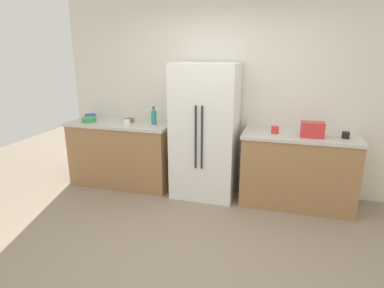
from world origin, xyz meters
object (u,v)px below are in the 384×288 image
(bowl_a, at_px, (129,120))
(cup_a, at_px, (346,135))
(cup_b, at_px, (127,123))
(bottle_a, at_px, (154,117))
(bowl_c, at_px, (89,120))
(cup_c, at_px, (275,130))
(refrigerator, at_px, (205,131))
(toaster, at_px, (312,130))
(bowl_b, at_px, (90,116))

(bowl_a, bearing_deg, cup_a, -1.97)
(cup_b, distance_m, bowl_a, 0.23)
(bottle_a, bearing_deg, bowl_c, -172.89)
(cup_a, bearing_deg, cup_c, 179.49)
(cup_b, relative_size, cup_c, 1.01)
(bowl_a, relative_size, bowl_c, 0.74)
(refrigerator, distance_m, cup_b, 1.09)
(cup_b, bearing_deg, bowl_c, 173.62)
(refrigerator, relative_size, cup_a, 20.18)
(refrigerator, height_order, cup_c, refrigerator)
(toaster, height_order, bowl_b, toaster)
(refrigerator, height_order, toaster, refrigerator)
(cup_c, xyz_separation_m, bowl_b, (-2.74, 0.16, -0.01))
(bowl_a, height_order, bowl_b, bowl_b)
(bowl_b, bearing_deg, cup_c, -3.25)
(cup_b, bearing_deg, bottle_a, 30.36)
(bowl_c, bearing_deg, bottle_a, 7.11)
(bowl_a, distance_m, bowl_c, 0.58)
(cup_b, xyz_separation_m, bowl_b, (-0.76, 0.28, -0.01))
(cup_a, height_order, cup_b, cup_b)
(bottle_a, bearing_deg, cup_c, -2.16)
(refrigerator, height_order, cup_a, refrigerator)
(bowl_b, bearing_deg, refrigerator, -3.88)
(cup_b, xyz_separation_m, cup_c, (1.98, 0.13, 0.00))
(bottle_a, relative_size, cup_a, 2.78)
(cup_c, xyz_separation_m, bowl_a, (-2.06, 0.09, -0.02))
(toaster, distance_m, cup_c, 0.44)
(refrigerator, distance_m, cup_a, 1.72)
(toaster, relative_size, bottle_a, 1.10)
(refrigerator, bearing_deg, cup_c, -1.96)
(cup_a, height_order, cup_c, cup_c)
(bottle_a, distance_m, cup_a, 2.48)
(refrigerator, distance_m, bottle_a, 0.77)
(toaster, height_order, cup_b, toaster)
(cup_b, distance_m, bowl_b, 0.81)
(refrigerator, distance_m, cup_c, 0.91)
(bottle_a, xyz_separation_m, bowl_c, (-0.96, -0.12, -0.07))
(cup_a, xyz_separation_m, cup_b, (-2.80, -0.12, 0.00))
(refrigerator, relative_size, bowl_b, 11.07)
(bottle_a, bearing_deg, cup_a, -1.61)
(refrigerator, bearing_deg, cup_a, -1.27)
(refrigerator, bearing_deg, cup_b, -171.59)
(bottle_a, distance_m, bowl_a, 0.41)
(cup_c, bearing_deg, cup_b, -176.29)
(cup_c, bearing_deg, toaster, -6.56)
(bowl_a, bearing_deg, bottle_a, -4.15)
(cup_b, relative_size, bowl_c, 0.47)
(toaster, relative_size, cup_b, 2.91)
(bowl_b, bearing_deg, bowl_c, -60.75)
(refrigerator, xyz_separation_m, bowl_b, (-1.84, 0.12, 0.08))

